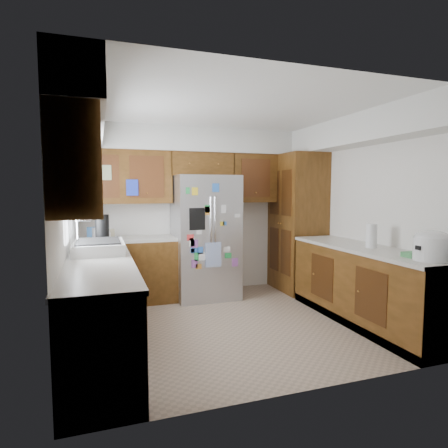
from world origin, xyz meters
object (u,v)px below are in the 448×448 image
Objects in this scene: rice_cooker at (432,245)px; paper_towel at (371,236)px; pantry at (297,223)px; fridge at (205,237)px.

rice_cooker is 1.21× the size of paper_towel.
rice_cooker is at bearing -90.01° from pantry.
paper_towel is (0.01, 0.84, -0.01)m from rice_cooker.
paper_towel is (1.51, -1.74, 0.16)m from fridge.
paper_towel is at bearing -89.61° from pantry.
paper_towel is at bearing -49.08° from fridge.
fridge is 6.46× the size of paper_towel.
fridge is at bearing 177.94° from pantry.
fridge reaches higher than paper_towel.
pantry is at bearing 89.99° from rice_cooker.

